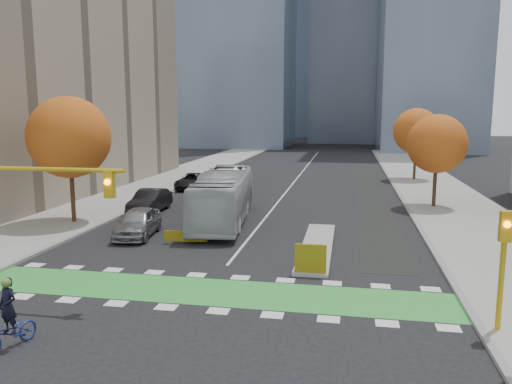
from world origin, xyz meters
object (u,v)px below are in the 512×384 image
at_px(tree_east_near, 437,144).
at_px(parked_car_e, 214,175).
at_px(traffic_signal_east, 503,253).
at_px(bus, 223,197).
at_px(hazard_board, 310,259).
at_px(parked_car_c, 203,190).
at_px(tree_east_far, 416,131).
at_px(tree_west, 69,137).
at_px(parked_car_a, 138,222).
at_px(cyclist, 10,326).
at_px(parked_car_d, 192,181).
at_px(parked_car_b, 150,201).

bearing_deg(tree_east_near, parked_car_e, 151.77).
height_order(traffic_signal_east, parked_car_e, traffic_signal_east).
bearing_deg(bus, hazard_board, -63.76).
bearing_deg(hazard_board, parked_car_c, 119.37).
bearing_deg(traffic_signal_east, bus, 131.40).
height_order(tree_east_far, traffic_signal_east, tree_east_far).
xyz_separation_m(tree_west, parked_car_c, (5.50, 10.86, -4.90)).
xyz_separation_m(bus, parked_car_a, (-4.01, -4.60, -0.87)).
bearing_deg(cyclist, parked_car_a, 111.41).
relative_size(hazard_board, tree_east_near, 0.20).
xyz_separation_m(cyclist, parked_car_e, (-3.73, 37.27, -0.01)).
bearing_deg(tree_east_far, cyclist, -111.83).
xyz_separation_m(traffic_signal_east, parked_car_e, (-18.72, 33.36, -1.99)).
xyz_separation_m(parked_car_d, parked_car_e, (0.78, 5.00, 0.01)).
bearing_deg(cyclist, bus, 97.14).
height_order(tree_east_near, cyclist, tree_east_near).
distance_m(traffic_signal_east, parked_car_d, 34.48).
relative_size(hazard_board, tree_east_far, 0.18).
bearing_deg(parked_car_d, traffic_signal_east, -57.45).
xyz_separation_m(parked_car_a, parked_car_e, (-1.72, 23.23, -0.09)).
bearing_deg(hazard_board, tree_west, 154.01).
distance_m(bus, parked_car_e, 19.51).
xyz_separation_m(tree_east_far, cyclist, (-16.99, -42.42, -4.48)).
distance_m(tree_west, tree_east_far, 35.73).
bearing_deg(parked_car_b, hazard_board, -45.85).
bearing_deg(tree_east_near, bus, -151.79).
xyz_separation_m(tree_east_near, parked_car_e, (-20.22, 10.86, -4.12)).
distance_m(traffic_signal_east, bus, 19.67).
bearing_deg(traffic_signal_east, parked_car_b, 138.35).
relative_size(parked_car_d, parked_car_e, 1.21).
distance_m(hazard_board, tree_east_near, 19.93).
bearing_deg(parked_car_d, cyclist, -84.01).
bearing_deg(parked_car_c, parked_car_e, 98.76).
height_order(tree_west, parked_car_a, tree_west).
distance_m(hazard_board, parked_car_b, 17.55).
bearing_deg(parked_car_e, tree_east_near, -34.12).
xyz_separation_m(parked_car_b, parked_car_c, (2.07, 6.40, -0.12)).
xyz_separation_m(hazard_board, tree_east_far, (8.50, 33.80, 4.44)).
height_order(tree_east_far, cyclist, tree_east_far).
relative_size(traffic_signal_east, cyclist, 1.81).
xyz_separation_m(parked_car_b, parked_car_d, (-0.43, 11.40, -0.10)).
bearing_deg(parked_car_b, traffic_signal_east, -43.23).
distance_m(hazard_board, parked_car_c, 21.41).
relative_size(tree_west, cyclist, 3.63).
height_order(tree_east_near, parked_car_a, tree_east_near).
bearing_deg(tree_west, tree_east_far, 46.70).
bearing_deg(parked_car_e, tree_west, -106.16).
bearing_deg(hazard_board, traffic_signal_east, -35.92).
distance_m(parked_car_b, parked_car_d, 11.41).
xyz_separation_m(tree_east_far, parked_car_e, (-20.72, -5.14, -4.49)).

